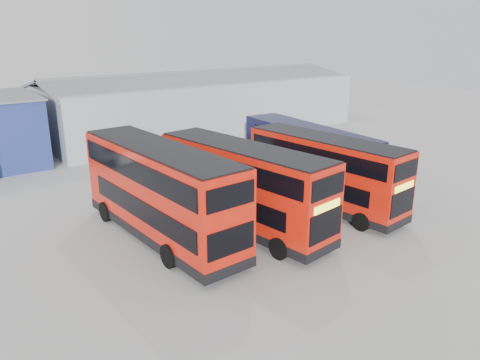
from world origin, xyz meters
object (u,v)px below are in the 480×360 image
double_decker_centre (243,188)px  maintenance_shed (200,104)px  single_decker_blue (307,150)px  double_decker_right (325,173)px  double_decker_left (161,194)px

double_decker_centre → maintenance_shed: bearing=55.8°
double_decker_centre → single_decker_blue: bearing=21.3°
double_decker_right → double_decker_left: bearing=164.3°
maintenance_shed → single_decker_blue: bearing=-94.9°
maintenance_shed → double_decker_centre: maintenance_shed is taller
maintenance_shed → double_decker_left: (-14.82, -21.22, -0.30)m
double_decker_right → single_decker_blue: bearing=48.3°
single_decker_blue → double_decker_centre: bearing=33.6°
single_decker_blue → double_decker_left: bearing=21.1°
double_decker_left → double_decker_right: 9.48m
maintenance_shed → double_decker_right: bearing=-103.5°
double_decker_left → double_decker_right: (9.35, -1.54, -0.26)m
maintenance_shed → single_decker_blue: maintenance_shed is taller
double_decker_left → double_decker_centre: 4.10m
maintenance_shed → double_decker_centre: bearing=-115.9°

